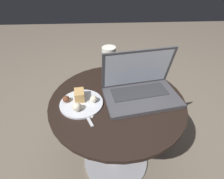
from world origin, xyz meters
The scene contains 7 objects.
ground_plane centered at (0.00, 0.00, 0.00)m, with size 6.00×6.00×0.00m, color #726656.
table centered at (0.00, 0.00, 0.36)m, with size 0.64×0.64×0.52m.
napkin centered at (-0.16, -0.04, 0.52)m, with size 0.19×0.16×0.00m.
laptop centered at (0.11, 0.02, 0.57)m, with size 0.38×0.27×0.22m.
beer_glass centered at (-0.03, 0.13, 0.62)m, with size 0.07×0.07×0.21m.
snack_plate centered at (-0.17, -0.03, 0.53)m, with size 0.20×0.20×0.06m.
fork centered at (-0.15, -0.08, 0.52)m, with size 0.08×0.16×0.00m.
Camera 1 is at (-0.06, -0.63, 1.06)m, focal length 28.00 mm.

